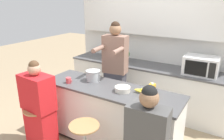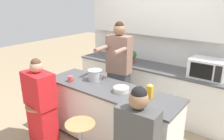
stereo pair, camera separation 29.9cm
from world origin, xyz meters
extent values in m
cube|color=silver|center=(0.00, 1.66, 1.35)|extent=(3.42, 0.06, 2.70)
cube|color=white|center=(0.00, 1.55, 1.83)|extent=(3.15, 0.16, 0.75)
cube|color=white|center=(0.00, 1.33, 0.44)|extent=(3.15, 0.58, 0.88)
cube|color=#4C4C4F|center=(0.00, 1.33, 0.89)|extent=(3.18, 0.61, 0.03)
cube|color=black|center=(0.00, 0.00, 0.03)|extent=(1.98, 0.53, 0.06)
cube|color=white|center=(0.00, 0.00, 0.47)|extent=(2.06, 0.61, 0.83)
cube|color=#4C4C4F|center=(0.00, 0.00, 0.90)|extent=(2.10, 0.65, 0.03)
cylinder|color=#B7BABC|center=(-0.84, -0.62, 0.31)|extent=(0.04, 0.04, 0.60)
cylinder|color=tan|center=(-0.84, -0.62, 0.62)|extent=(0.39, 0.39, 0.02)
cylinder|color=tan|center=(0.00, -0.60, 0.62)|extent=(0.39, 0.39, 0.02)
cube|color=#383842|center=(-0.29, 0.63, 0.46)|extent=(0.37, 0.26, 0.91)
cube|color=#896656|center=(-0.29, 0.63, 1.23)|extent=(0.43, 0.27, 0.64)
cylinder|color=#896656|center=(-0.42, 0.33, 1.37)|extent=(0.11, 0.36, 0.07)
cylinder|color=#896656|center=(-0.09, 0.37, 1.37)|extent=(0.11, 0.36, 0.07)
sphere|color=#936B4C|center=(-0.29, 0.63, 1.65)|extent=(0.22, 0.22, 0.20)
sphere|color=black|center=(-0.29, 0.63, 1.70)|extent=(0.17, 0.17, 0.15)
cube|color=red|center=(-0.81, -0.61, 0.32)|extent=(0.46, 0.30, 0.63)
cube|color=red|center=(-0.81, -0.61, 0.89)|extent=(0.50, 0.32, 0.51)
sphere|color=tan|center=(-0.81, -0.61, 1.23)|extent=(0.19, 0.19, 0.18)
sphere|color=#513823|center=(-0.81, -0.61, 1.28)|extent=(0.15, 0.15, 0.14)
cube|color=#4C4C4C|center=(0.84, -0.61, 0.88)|extent=(0.44, 0.24, 0.49)
sphere|color=#936B4C|center=(0.84, -0.61, 1.22)|extent=(0.21, 0.21, 0.20)
sphere|color=black|center=(0.84, -0.61, 1.27)|extent=(0.16, 0.16, 0.16)
cylinder|color=#B7BABC|center=(-0.36, 0.10, 0.99)|extent=(0.21, 0.21, 0.16)
cylinder|color=#B7BABC|center=(-0.36, 0.10, 1.08)|extent=(0.22, 0.22, 0.01)
cylinder|color=#B7BABC|center=(-0.49, 0.10, 1.04)|extent=(0.05, 0.01, 0.01)
cylinder|color=#B7BABC|center=(-0.23, 0.10, 1.04)|extent=(0.05, 0.01, 0.01)
cylinder|color=silver|center=(0.22, -0.01, 0.95)|extent=(0.22, 0.22, 0.07)
cylinder|color=#DB4C51|center=(-0.62, -0.17, 0.96)|extent=(0.08, 0.08, 0.09)
torus|color=#DB4C51|center=(-0.57, -0.17, 0.96)|extent=(0.04, 0.01, 0.04)
ellipsoid|color=yellow|center=(0.44, 0.06, 0.94)|extent=(0.13, 0.05, 0.06)
ellipsoid|color=yellow|center=(0.40, 0.09, 0.94)|extent=(0.10, 0.13, 0.06)
ellipsoid|color=yellow|center=(0.47, 0.09, 0.94)|extent=(0.12, 0.12, 0.06)
cube|color=gold|center=(0.61, 0.07, 1.00)|extent=(0.08, 0.08, 0.16)
cylinder|color=white|center=(0.61, 0.07, 1.09)|extent=(0.03, 0.03, 0.02)
cube|color=white|center=(0.98, 1.30, 1.06)|extent=(0.54, 0.38, 0.31)
cube|color=black|center=(0.93, 1.10, 1.06)|extent=(0.34, 0.01, 0.24)
cube|color=black|center=(1.18, 1.11, 1.06)|extent=(0.10, 0.01, 0.25)
cylinder|color=#93563D|center=(-0.45, 1.33, 0.95)|extent=(0.11, 0.11, 0.09)
sphere|color=#387538|center=(-0.45, 1.33, 1.06)|extent=(0.16, 0.16, 0.16)
camera|label=1|loc=(1.53, -2.43, 2.15)|focal=35.00mm
camera|label=2|loc=(1.78, -2.26, 2.15)|focal=35.00mm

